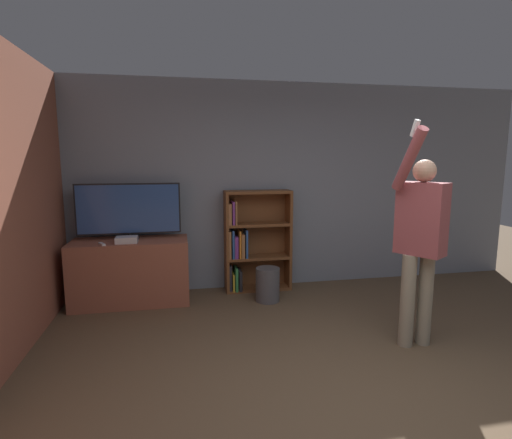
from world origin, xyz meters
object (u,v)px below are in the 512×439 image
Objects in this scene: person at (421,236)px; game_console at (127,240)px; television at (129,210)px; bookshelf at (252,243)px; waste_bin at (268,284)px.

game_console is at bearing -152.12° from person.
television reaches higher than bookshelf.
bookshelf is 3.20× the size of waste_bin.
bookshelf is 2.24m from person.
person is (2.72, -1.52, 0.24)m from game_console.
bookshelf is at bearing 12.20° from game_console.
waste_bin is at bearing -76.31° from bookshelf.
person reaches higher than television.
game_console is 1.56m from bookshelf.
waste_bin is at bearing -174.75° from person.
waste_bin is (0.11, -0.46, -0.43)m from bookshelf.
television is 0.92× the size of bookshelf.
bookshelf is (1.52, 0.33, -0.17)m from game_console.
person is 1.95m from waste_bin.
bookshelf reaches higher than game_console.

